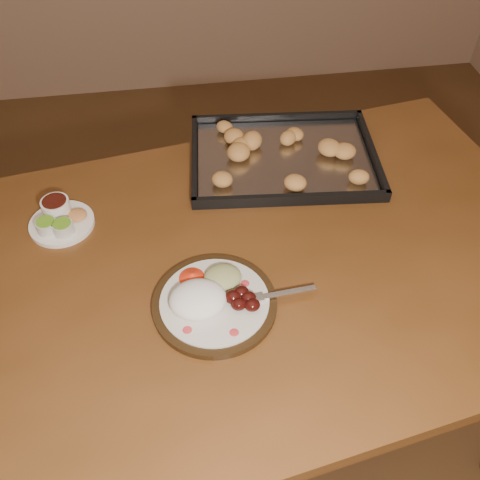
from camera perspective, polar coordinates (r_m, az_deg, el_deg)
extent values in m
plane|color=#55391D|center=(1.80, -9.66, -19.03)|extent=(4.00, 4.00, 0.00)
cube|color=brown|center=(1.16, -0.78, -3.25)|extent=(1.62, 1.12, 0.04)
cylinder|color=#543419|center=(1.90, 15.86, 2.76)|extent=(0.07, 0.07, 0.71)
cylinder|color=black|center=(1.07, -2.72, -6.80)|extent=(0.25, 0.25, 0.01)
cylinder|color=beige|center=(1.07, -2.74, -6.54)|extent=(0.22, 0.22, 0.01)
ellipsoid|color=red|center=(1.03, -5.65, -9.53)|extent=(0.02, 0.02, 0.00)
ellipsoid|color=red|center=(1.02, -0.64, -9.84)|extent=(0.02, 0.02, 0.00)
ellipsoid|color=red|center=(1.09, 0.54, -4.65)|extent=(0.02, 0.02, 0.00)
ellipsoid|color=red|center=(1.08, -6.99, -5.94)|extent=(0.02, 0.02, 0.00)
ellipsoid|color=white|center=(1.05, -4.52, -6.33)|extent=(0.12, 0.10, 0.05)
ellipsoid|color=#420B09|center=(1.04, -0.14, -6.85)|extent=(0.03, 0.03, 0.02)
ellipsoid|color=#420B09|center=(1.05, 0.90, -6.16)|extent=(0.03, 0.03, 0.02)
ellipsoid|color=#420B09|center=(1.06, 0.12, -5.62)|extent=(0.03, 0.03, 0.02)
ellipsoid|color=#420B09|center=(1.04, 1.31, -6.95)|extent=(0.03, 0.03, 0.02)
ellipsoid|color=#420B09|center=(1.05, -0.74, -6.08)|extent=(0.03, 0.03, 0.02)
ellipsoid|color=tan|center=(1.09, -1.85, -3.98)|extent=(0.08, 0.07, 0.03)
cone|color=red|center=(1.10, -5.12, -3.83)|extent=(0.07, 0.07, 0.02)
cube|color=silver|center=(1.08, 5.04, -5.60)|extent=(0.12, 0.02, 0.00)
cube|color=silver|center=(1.06, 1.69, -6.17)|extent=(0.03, 0.02, 0.00)
cylinder|color=silver|center=(1.05, 0.67, -6.73)|extent=(0.03, 0.00, 0.00)
cylinder|color=silver|center=(1.06, 0.60, -6.49)|extent=(0.03, 0.00, 0.00)
cylinder|color=silver|center=(1.06, 0.54, -6.26)|extent=(0.03, 0.00, 0.00)
cylinder|color=silver|center=(1.06, 0.47, -6.03)|extent=(0.03, 0.00, 0.00)
cylinder|color=white|center=(1.29, -18.45, 1.68)|extent=(0.15, 0.15, 0.01)
cylinder|color=beige|center=(1.27, -19.92, 1.40)|extent=(0.05, 0.05, 0.03)
cylinder|color=#62A320|center=(1.26, -20.07, 1.84)|extent=(0.04, 0.04, 0.00)
cylinder|color=beige|center=(1.25, -18.33, 1.24)|extent=(0.05, 0.05, 0.03)
cylinder|color=#62A320|center=(1.24, -18.47, 1.68)|extent=(0.04, 0.04, 0.00)
cylinder|color=white|center=(1.30, -19.02, 3.35)|extent=(0.06, 0.06, 0.04)
cylinder|color=#360F09|center=(1.29, -19.21, 3.94)|extent=(0.05, 0.05, 0.00)
ellipsoid|color=#C47A45|center=(1.28, -16.97, 2.59)|extent=(0.04, 0.04, 0.02)
cube|color=black|center=(1.40, 4.65, 8.55)|extent=(0.50, 0.39, 0.01)
cube|color=black|center=(1.53, 3.97, 12.91)|extent=(0.47, 0.06, 0.02)
cube|color=black|center=(1.27, 5.54, 4.41)|extent=(0.47, 0.06, 0.02)
cube|color=black|center=(1.44, 13.91, 9.14)|extent=(0.05, 0.35, 0.02)
cube|color=black|center=(1.39, -4.89, 8.73)|extent=(0.05, 0.35, 0.02)
cube|color=#B8B9BD|center=(1.40, 4.67, 8.76)|extent=(0.47, 0.36, 0.00)
ellipsoid|color=#DFA04E|center=(1.40, 7.14, 9.46)|extent=(0.05, 0.05, 0.04)
ellipsoid|color=#DFA04E|center=(1.43, 8.91, 10.37)|extent=(0.07, 0.07, 0.04)
ellipsoid|color=#DFA04E|center=(1.47, 5.91, 11.61)|extent=(0.07, 0.07, 0.04)
ellipsoid|color=#DFA04E|center=(1.43, 4.46, 10.82)|extent=(0.05, 0.05, 0.04)
ellipsoid|color=#DFA04E|center=(1.44, 2.31, 11.23)|extent=(0.07, 0.07, 0.04)
ellipsoid|color=#DFA04E|center=(1.40, 2.52, 9.89)|extent=(0.07, 0.07, 0.04)
ellipsoid|color=#DFA04E|center=(1.38, -0.50, 9.28)|extent=(0.05, 0.05, 0.04)
ellipsoid|color=#DFA04E|center=(1.34, 1.98, 7.99)|extent=(0.07, 0.07, 0.04)
ellipsoid|color=#DFA04E|center=(1.34, 1.82, 8.05)|extent=(0.07, 0.07, 0.04)
ellipsoid|color=#DFA04E|center=(1.32, 5.16, 7.07)|extent=(0.05, 0.05, 0.04)
ellipsoid|color=#DFA04E|center=(1.36, 6.13, 8.52)|extent=(0.07, 0.07, 0.04)
ellipsoid|color=#DFA04E|center=(1.38, 9.41, 8.55)|extent=(0.07, 0.07, 0.04)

